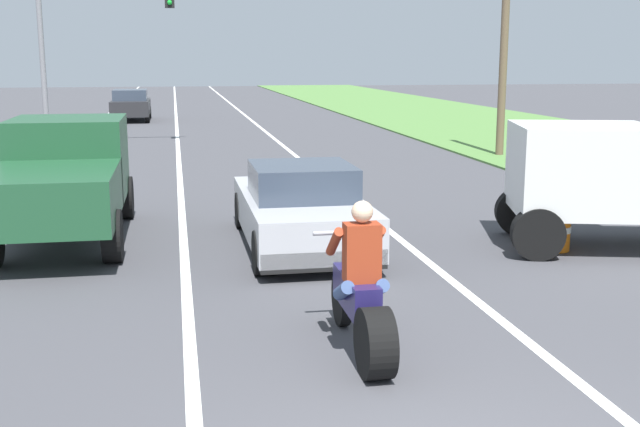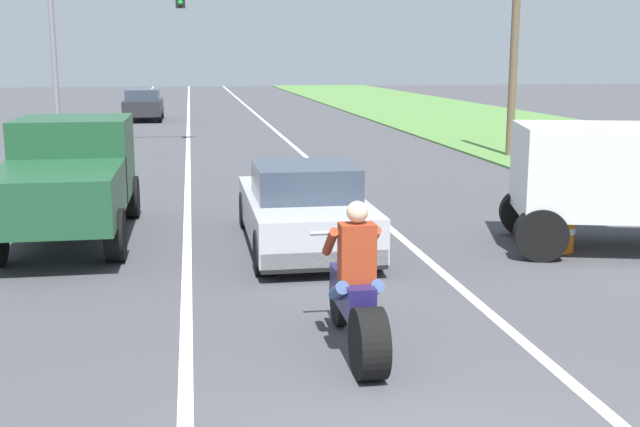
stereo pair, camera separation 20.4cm
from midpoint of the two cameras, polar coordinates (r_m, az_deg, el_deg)
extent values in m
cube|color=white|center=(25.18, -18.67, 3.77)|extent=(0.14, 120.00, 0.01)
cube|color=white|center=(25.17, -2.20, 4.35)|extent=(0.14, 120.00, 0.01)
cube|color=white|center=(24.92, -10.44, 4.10)|extent=(0.14, 120.00, 0.01)
cube|color=#517F3D|center=(28.43, 18.50, 4.63)|extent=(10.00, 120.00, 0.06)
cylinder|color=black|center=(7.62, 3.27, -9.35)|extent=(0.28, 0.69, 0.69)
cylinder|color=black|center=(9.06, 0.94, -6.16)|extent=(0.12, 0.63, 0.63)
cube|color=#1E194C|center=(8.29, 1.94, -5.68)|extent=(0.28, 1.10, 0.36)
cylinder|color=#B2B2B7|center=(8.88, 1.05, -4.06)|extent=(0.08, 0.36, 0.73)
cylinder|color=#A5A5AA|center=(8.76, 1.08, -1.38)|extent=(0.70, 0.05, 0.05)
cube|color=#993319|center=(7.95, 2.31, -2.84)|extent=(0.36, 0.24, 0.60)
sphere|color=beige|center=(7.86, 2.34, 0.13)|extent=(0.22, 0.22, 0.22)
cylinder|color=#384C7A|center=(8.05, 0.99, -5.61)|extent=(0.14, 0.47, 0.32)
cylinder|color=#993319|center=(8.18, 0.35, -2.07)|extent=(0.10, 0.51, 0.40)
cylinder|color=#384C7A|center=(8.12, 3.49, -5.47)|extent=(0.14, 0.47, 0.32)
cylinder|color=#993319|center=(8.27, 3.35, -1.94)|extent=(0.10, 0.51, 0.40)
cube|color=#B7B7BC|center=(12.73, -1.90, -0.06)|extent=(1.80, 4.30, 0.64)
cube|color=#333D4C|center=(12.44, -1.78, 2.38)|extent=(1.56, 1.70, 0.52)
cube|color=black|center=(10.82, -0.27, -3.40)|extent=(1.76, 0.20, 0.28)
cylinder|color=black|center=(14.25, -6.04, 0.25)|extent=(0.24, 0.64, 0.64)
cylinder|color=black|center=(14.45, 0.30, 0.47)|extent=(0.24, 0.64, 0.64)
cylinder|color=black|center=(11.13, -4.74, -2.84)|extent=(0.24, 0.64, 0.64)
cylinder|color=black|center=(11.40, 3.30, -2.49)|extent=(0.24, 0.64, 0.64)
cube|color=#1E4C2D|center=(14.63, -18.04, 3.85)|extent=(1.90, 2.10, 1.40)
cube|color=#333D4C|center=(14.94, -17.96, 5.49)|extent=(1.67, 0.29, 0.57)
cube|color=#1E4C2D|center=(12.47, -19.27, 1.18)|extent=(1.90, 2.70, 0.80)
cylinder|color=black|center=(15.68, -20.63, 0.89)|extent=(0.28, 0.80, 0.80)
cylinder|color=black|center=(15.46, -14.27, 1.13)|extent=(0.28, 0.80, 0.80)
cylinder|color=black|center=(12.18, -15.26, -1.59)|extent=(0.28, 0.80, 0.80)
cube|color=silver|center=(13.19, 17.98, 3.10)|extent=(2.52, 2.38, 1.40)
cube|color=#333D4C|center=(13.06, 16.59, 4.81)|extent=(0.71, 1.69, 0.57)
cylinder|color=black|center=(12.33, 15.03, -1.42)|extent=(0.85, 0.48, 0.80)
cylinder|color=black|center=(14.01, 13.78, 0.13)|extent=(0.85, 0.48, 0.80)
cylinder|color=gray|center=(28.16, -19.65, 10.56)|extent=(0.18, 0.18, 6.00)
sphere|color=green|center=(27.74, -11.04, 14.76)|extent=(0.16, 0.16, 0.16)
cylinder|color=brown|center=(24.91, 13.00, 13.05)|extent=(0.24, 0.24, 7.86)
cylinder|color=orange|center=(13.01, 16.07, -0.38)|extent=(0.56, 0.56, 1.00)
cylinder|color=white|center=(12.97, 16.12, 0.48)|extent=(0.58, 0.58, 0.10)
cylinder|color=white|center=(13.04, 16.04, -1.03)|extent=(0.58, 0.58, 0.10)
cube|color=#262628|center=(39.41, -13.66, 7.48)|extent=(1.76, 4.00, 0.70)
cube|color=#333D4C|center=(39.18, -13.72, 8.34)|extent=(1.56, 2.00, 0.50)
cylinder|color=black|center=(40.88, -14.66, 7.07)|extent=(0.20, 0.60, 0.60)
cylinder|color=black|center=(40.79, -12.41, 7.16)|extent=(0.20, 0.60, 0.60)
cylinder|color=black|center=(38.09, -14.96, 6.77)|extent=(0.20, 0.60, 0.60)
cylinder|color=black|center=(38.00, -12.54, 6.87)|extent=(0.20, 0.60, 0.60)
camera|label=1|loc=(0.10, -90.56, -0.11)|focal=44.22mm
camera|label=2|loc=(0.10, 89.44, 0.11)|focal=44.22mm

